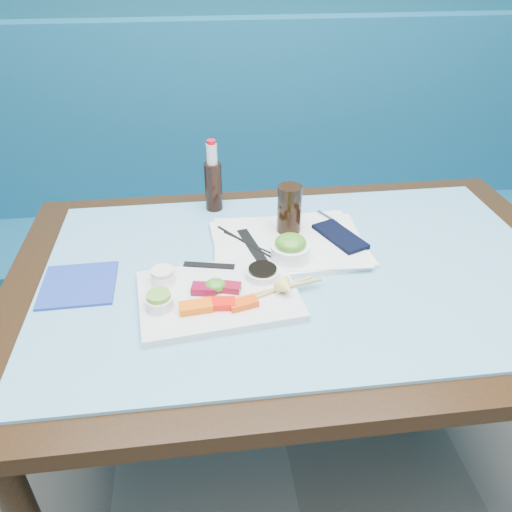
{
  "coord_description": "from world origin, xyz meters",
  "views": [
    {
      "loc": [
        -0.23,
        0.48,
        1.44
      ],
      "look_at": [
        -0.11,
        1.45,
        0.8
      ],
      "focal_mm": 35.0,
      "sensor_mm": 36.0,
      "label": 1
    }
  ],
  "objects": [
    {
      "name": "booth_bench",
      "position": [
        0.0,
        2.29,
        0.37
      ],
      "size": [
        3.0,
        0.56,
        1.17
      ],
      "color": "navy",
      "rests_on": "ground"
    },
    {
      "name": "dining_table",
      "position": [
        0.0,
        1.45,
        0.67
      ],
      "size": [
        1.4,
        0.9,
        0.75
      ],
      "color": "black",
      "rests_on": "ground"
    },
    {
      "name": "glass_top",
      "position": [
        0.0,
        1.45,
        0.75
      ],
      "size": [
        1.22,
        0.76,
        0.01
      ],
      "primitive_type": "cube",
      "color": "#60A3C1",
      "rests_on": "dining_table"
    },
    {
      "name": "sashimi_plate",
      "position": [
        -0.2,
        1.35,
        0.77
      ],
      "size": [
        0.37,
        0.28,
        0.02
      ],
      "primitive_type": "cube",
      "rotation": [
        0.0,
        0.0,
        0.12
      ],
      "color": "silver",
      "rests_on": "glass_top"
    },
    {
      "name": "salmon_left",
      "position": [
        -0.25,
        1.3,
        0.78
      ],
      "size": [
        0.07,
        0.04,
        0.02
      ],
      "primitive_type": "cube",
      "rotation": [
        0.0,
        0.0,
        0.09
      ],
      "color": "#FF630A",
      "rests_on": "sashimi_plate"
    },
    {
      "name": "salmon_mid",
      "position": [
        -0.2,
        1.3,
        0.78
      ],
      "size": [
        0.07,
        0.04,
        0.02
      ],
      "primitive_type": "cube",
      "rotation": [
        0.0,
        0.0,
        -0.1
      ],
      "color": "#FF130A",
      "rests_on": "sashimi_plate"
    },
    {
      "name": "salmon_right",
      "position": [
        -0.15,
        1.3,
        0.78
      ],
      "size": [
        0.07,
        0.04,
        0.01
      ],
      "primitive_type": "cube",
      "rotation": [
        0.0,
        0.0,
        0.26
      ],
      "color": "#F14709",
      "rests_on": "sashimi_plate"
    },
    {
      "name": "tuna_left",
      "position": [
        -0.23,
        1.36,
        0.78
      ],
      "size": [
        0.06,
        0.04,
        0.02
      ],
      "primitive_type": "cube",
      "rotation": [
        0.0,
        0.0,
        -0.2
      ],
      "color": "maroon",
      "rests_on": "sashimi_plate"
    },
    {
      "name": "tuna_right",
      "position": [
        -0.18,
        1.36,
        0.78
      ],
      "size": [
        0.06,
        0.04,
        0.02
      ],
      "primitive_type": "cube",
      "rotation": [
        0.0,
        0.0,
        -0.3
      ],
      "color": "maroon",
      "rests_on": "sashimi_plate"
    },
    {
      "name": "seaweed_garnish",
      "position": [
        -0.21,
        1.36,
        0.79
      ],
      "size": [
        0.05,
        0.05,
        0.03
      ],
      "primitive_type": "ellipsoid",
      "rotation": [
        0.0,
        0.0,
        0.19
      ],
      "color": "#398B20",
      "rests_on": "sashimi_plate"
    },
    {
      "name": "ramekin_wasabi",
      "position": [
        -0.33,
        1.32,
        0.79
      ],
      "size": [
        0.07,
        0.07,
        0.02
      ],
      "primitive_type": "cylinder",
      "rotation": [
        0.0,
        0.0,
        0.14
      ],
      "color": "white",
      "rests_on": "sashimi_plate"
    },
    {
      "name": "wasabi_fill",
      "position": [
        -0.33,
        1.32,
        0.81
      ],
      "size": [
        0.05,
        0.05,
        0.01
      ],
      "primitive_type": "cylinder",
      "rotation": [
        0.0,
        0.0,
        -0.08
      ],
      "color": "#689D32",
      "rests_on": "ramekin_wasabi"
    },
    {
      "name": "ramekin_ginger",
      "position": [
        -0.32,
        1.41,
        0.79
      ],
      "size": [
        0.07,
        0.07,
        0.02
      ],
      "primitive_type": "cylinder",
      "rotation": [
        0.0,
        0.0,
        -0.3
      ],
      "color": "white",
      "rests_on": "sashimi_plate"
    },
    {
      "name": "ginger_fill",
      "position": [
        -0.32,
        1.41,
        0.8
      ],
      "size": [
        0.07,
        0.07,
        0.01
      ],
      "primitive_type": "cylinder",
      "rotation": [
        0.0,
        0.0,
        -0.39
      ],
      "color": "beige",
      "rests_on": "ramekin_ginger"
    },
    {
      "name": "soy_dish",
      "position": [
        -0.1,
        1.4,
        0.78
      ],
      "size": [
        0.09,
        0.09,
        0.02
      ],
      "primitive_type": "cylinder",
      "rotation": [
        0.0,
        0.0,
        -0.14
      ],
      "color": "silver",
      "rests_on": "sashimi_plate"
    },
    {
      "name": "soy_fill",
      "position": [
        -0.1,
        1.4,
        0.79
      ],
      "size": [
        0.08,
        0.08,
        0.01
      ],
      "primitive_type": "cylinder",
      "rotation": [
        0.0,
        0.0,
        0.18
      ],
      "color": "black",
      "rests_on": "soy_dish"
    },
    {
      "name": "lemon_wedge",
      "position": [
        -0.06,
        1.32,
        0.8
      ],
      "size": [
        0.05,
        0.05,
        0.04
      ],
      "primitive_type": "cone",
      "rotation": [
        1.57,
        0.0,
        0.41
      ],
      "color": "#D7D266",
      "rests_on": "sashimi_plate"
    },
    {
      "name": "chopstick_sleeve",
      "position": [
        -0.22,
        1.46,
        0.78
      ],
      "size": [
        0.12,
        0.05,
        0.0
      ],
      "primitive_type": "cube",
      "rotation": [
        0.0,
        0.0,
        -0.23
      ],
      "color": "black",
      "rests_on": "sashimi_plate"
    },
    {
      "name": "wooden_chopstick_a",
      "position": [
        -0.09,
        1.34,
        0.78
      ],
      "size": [
        0.25,
        0.07,
        0.01
      ],
      "primitive_type": "cylinder",
      "rotation": [
        1.57,
        0.0,
        -1.34
      ],
      "color": "tan",
      "rests_on": "sashimi_plate"
    },
    {
      "name": "wooden_chopstick_b",
      "position": [
        -0.08,
        1.34,
        0.78
      ],
      "size": [
        0.19,
        0.09,
        0.01
      ],
      "primitive_type": "cylinder",
      "rotation": [
        1.57,
        0.0,
        -1.16
      ],
      "color": "tan",
      "rests_on": "sashimi_plate"
    },
    {
      "name": "serving_tray",
      "position": [
        -0.01,
        1.55,
        0.77
      ],
      "size": [
        0.39,
        0.3,
        0.01
      ],
      "primitive_type": "cube",
      "rotation": [
        0.0,
        0.0,
        0.06
      ],
      "color": "white",
      "rests_on": "glass_top"
    },
    {
      "name": "paper_placemat",
      "position": [
        -0.01,
        1.55,
        0.77
      ],
      "size": [
        0.39,
        0.28,
        0.0
      ],
      "primitive_type": "cube",
      "rotation": [
        0.0,
        0.0,
        -0.05
      ],
      "color": "silver",
      "rests_on": "serving_tray"
    },
    {
      "name": "seaweed_bowl",
      "position": [
        -0.02,
        1.47,
        0.79
      ],
      "size": [
        0.1,
        0.1,
        0.04
      ],
      "primitive_type": "cylinder",
      "rotation": [
        0.0,
        0.0,
        -0.05
      ],
      "color": "white",
      "rests_on": "serving_tray"
    },
    {
      "name": "seaweed_salad",
      "position": [
        -0.02,
        1.47,
        0.82
      ],
      "size": [
        0.08,
        0.08,
        0.04
      ],
      "primitive_type": "ellipsoid",
      "rotation": [
        0.0,
        0.0,
        0.12
      ],
      "color": "#3E861F",
      "rests_on": "seaweed_bowl"
    },
    {
      "name": "cola_glass",
      "position": [
        -0.0,
        1.6,
        0.84
      ],
      "size": [
        0.08,
        0.08,
        0.13
      ],
      "primitive_type": "cylinder",
      "rotation": [
        0.0,
        0.0,
        -0.34
      ],
      "color": "black",
      "rests_on": "serving_tray"
    },
    {
      "name": "navy_pouch",
      "position": [
        0.12,
        1.55,
        0.78
      ],
      "size": [
        0.12,
        0.17,
        0.01
      ],
      "primitive_type": "cube",
      "rotation": [
        0.0,
        0.0,
        0.4
      ],
      "color": "black",
      "rests_on": "serving_tray"
    },
    {
      "name": "fork",
      "position": [
        0.12,
        1.65,
        0.78
      ],
      "size": [
        0.05,
        0.08,
        0.01
      ],
      "primitive_type": "cylinder",
      "rotation": [
        1.57,
        0.0,
        0.46
      ],
      "color": "white",
      "rests_on": "serving_tray"
    },
    {
      "name": "black_chopstick_a",
      "position": [
        -0.11,
        1.54,
        0.78
      ],
      "size": [
        0.15,
        0.21,
        0.01
      ],
      "primitive_type": "cylinder",
      "rotation": [
        1.57,
        0.0,
        0.62
      ],
      "color": "black",
      "rests_on": "serving_tray"
    },
    {
      "name": "black_chopstick_b",
      "position": [
        -0.1,
        1.54,
        0.77
      ],
      "size": [
        0.14,
        0.15,
        0.01
      ],
      "primitive_type": "cylinder",
      "rotation": [
        1.57,
        0.0,
        0.75
      ],
      "color": "black",
      "rests_on": "serving_tray"
    },
    {
      "name": "tray_sleeve",
      "position": [
        -0.11,
        1.54,
        0.77
      ],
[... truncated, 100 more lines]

